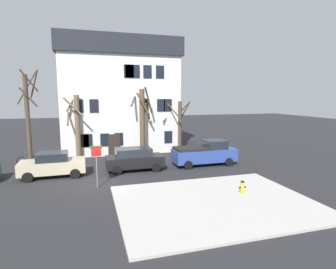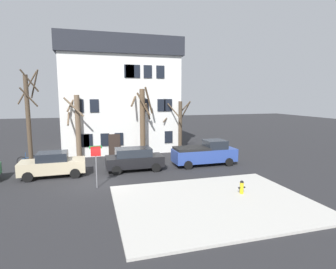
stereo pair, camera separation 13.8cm
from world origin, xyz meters
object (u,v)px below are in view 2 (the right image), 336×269
at_px(tree_bare_near, 29,116).
at_px(pickup_truck_blue, 205,153).
at_px(tree_bare_far, 143,120).
at_px(car_black_wagon, 134,159).
at_px(tree_bare_end, 180,124).
at_px(fire_hydrant, 242,187).
at_px(bicycle_leaning, 29,160).
at_px(tree_bare_mid, 77,125).
at_px(building_main, 119,95).
at_px(street_sign_pole, 96,159).
at_px(car_beige_sedan, 53,164).

distance_m(tree_bare_near, pickup_truck_blue, 14.74).
height_order(tree_bare_far, car_black_wagon, tree_bare_far).
relative_size(tree_bare_end, fire_hydrant, 6.75).
height_order(tree_bare_end, pickup_truck_blue, tree_bare_end).
height_order(fire_hydrant, bicycle_leaning, bicycle_leaning).
bearing_deg(tree_bare_mid, tree_bare_near, -161.51).
xyz_separation_m(car_black_wagon, fire_hydrant, (5.07, -7.04, -0.39)).
distance_m(tree_bare_near, tree_bare_mid, 3.99).
relative_size(building_main, bicycle_leaning, 7.06).
distance_m(tree_bare_mid, street_sign_pole, 8.89).
bearing_deg(car_beige_sedan, tree_bare_mid, 73.91).
height_order(car_black_wagon, fire_hydrant, car_black_wagon).
relative_size(pickup_truck_blue, fire_hydrant, 6.80).
xyz_separation_m(car_beige_sedan, pickup_truck_blue, (11.71, 0.08, 0.12)).
bearing_deg(pickup_truck_blue, tree_bare_end, 95.19).
height_order(tree_bare_far, car_beige_sedan, tree_bare_far).
xyz_separation_m(building_main, tree_bare_mid, (-4.26, -4.56, -2.69)).
height_order(building_main, tree_bare_near, building_main).
bearing_deg(car_beige_sedan, tree_bare_far, 32.35).
xyz_separation_m(tree_bare_end, pickup_truck_blue, (0.48, -5.25, -1.89)).
height_order(tree_bare_near, pickup_truck_blue, tree_bare_near).
bearing_deg(tree_bare_end, tree_bare_mid, -179.71).
height_order(tree_bare_mid, tree_bare_end, tree_bare_mid).
bearing_deg(tree_bare_far, car_beige_sedan, -147.65).
xyz_separation_m(tree_bare_far, street_sign_pole, (-4.46, -8.09, -1.56)).
xyz_separation_m(building_main, car_black_wagon, (0.03, -9.85, -4.87)).
distance_m(car_beige_sedan, pickup_truck_blue, 11.71).
relative_size(tree_bare_end, pickup_truck_blue, 0.99).
bearing_deg(fire_hydrant, bicycle_leaning, 139.47).
xyz_separation_m(building_main, bicycle_leaning, (-8.23, -5.50, -5.41)).
height_order(tree_bare_mid, fire_hydrant, tree_bare_mid).
bearing_deg(tree_bare_end, tree_bare_far, -170.38).
height_order(tree_bare_near, bicycle_leaning, tree_bare_near).
height_order(tree_bare_end, bicycle_leaning, tree_bare_end).
bearing_deg(bicycle_leaning, tree_bare_near, -43.47).
bearing_deg(bicycle_leaning, pickup_truck_blue, -16.72).
distance_m(car_beige_sedan, fire_hydrant, 12.97).
bearing_deg(bicycle_leaning, car_beige_sedan, -60.50).
bearing_deg(tree_bare_far, car_black_wagon, -108.52).
xyz_separation_m(tree_bare_near, pickup_truck_blue, (13.86, -3.97, -3.08)).
height_order(tree_bare_near, car_beige_sedan, tree_bare_near).
bearing_deg(tree_bare_mid, pickup_truck_blue, -27.03).
xyz_separation_m(street_sign_pole, bicycle_leaning, (-5.37, 7.75, -1.50)).
xyz_separation_m(tree_bare_mid, fire_hydrant, (9.35, -12.34, -2.57)).
bearing_deg(street_sign_pole, bicycle_leaning, 124.72).
distance_m(tree_bare_far, bicycle_leaning, 10.30).
bearing_deg(fire_hydrant, car_black_wagon, 125.78).
bearing_deg(bicycle_leaning, tree_bare_far, 1.97).
bearing_deg(tree_bare_mid, car_beige_sedan, -106.09).
xyz_separation_m(tree_bare_near, tree_bare_mid, (3.67, 1.23, -0.97)).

